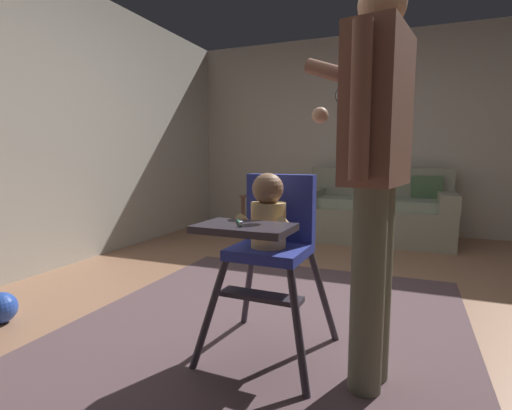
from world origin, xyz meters
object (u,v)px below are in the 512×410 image
Objects in this scene: side_table at (261,206)px; sippy_cup at (261,191)px; high_chair at (270,231)px; wall_clock at (346,95)px; toy_ball_second at (1,308)px; couch at (377,212)px; adult_standing at (374,167)px.

sippy_cup is (0.01, 0.00, 0.19)m from side_table.
wall_clock reaches higher than high_chair.
couch is at bearing 60.29° from toy_ball_second.
adult_standing is at bearing 3.88° from couch.
sippy_cup is at bearing 0.00° from side_table.
wall_clock is (1.42, 3.81, 1.71)m from toy_ball_second.
adult_standing is 3.23× the size of side_table.
side_table is at bearing -76.67° from couch.
couch is 3.28× the size of side_table.
sippy_cup is (-1.59, 2.83, -0.38)m from adult_standing.
toy_ball_second is (-1.63, -0.26, -0.54)m from high_chair.
couch is 1.43m from sippy_cup.
toy_ball_second is at bearing -99.93° from sippy_cup.
high_chair is at bearing -86.64° from wall_clock.
adult_standing is at bearing -60.62° from side_table.
adult_standing is 5.83× the size of wall_clock.
adult_standing reaches higher than side_table.
adult_standing is 16.82× the size of sippy_cup.
adult_standing is (0.21, -3.16, 0.62)m from couch.
couch is 1.62m from wall_clock.
side_table is at bearing -180.00° from sippy_cup.
high_chair reaches higher than sippy_cup.
toy_ball_second is 3.09m from sippy_cup.
adult_standing reaches higher than sippy_cup.
couch is 3.84m from toy_ball_second.
wall_clock is (0.90, 0.80, 1.42)m from side_table.
adult_standing reaches higher than couch.
toy_ball_second is at bearing -99.81° from side_table.
adult_standing is at bearing 4.58° from toy_ball_second.
sippy_cup is 1.72m from wall_clock.
couch is 9.10× the size of toy_ball_second.
toy_ball_second is (-1.90, -3.33, -0.24)m from couch.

